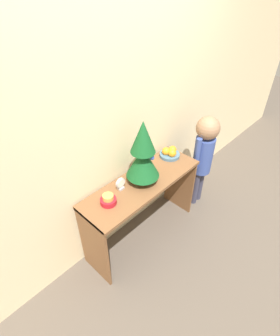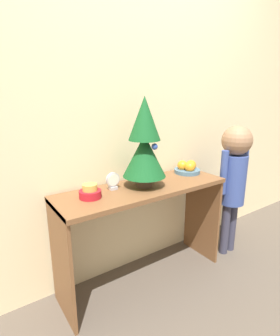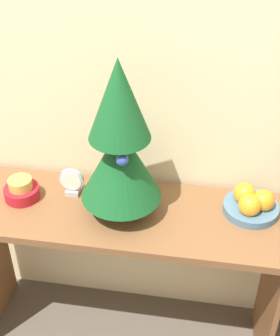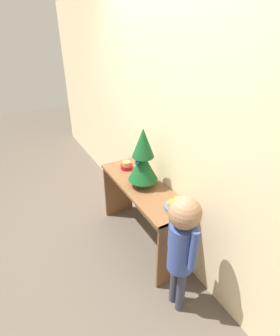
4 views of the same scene
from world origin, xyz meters
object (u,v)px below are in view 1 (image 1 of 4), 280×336
(mini_tree, at_px, (143,154))
(fruit_bowl, at_px, (170,153))
(desk_clock, at_px, (121,184))
(singing_bowl, at_px, (108,200))
(child_figure, at_px, (204,150))

(mini_tree, relative_size, fruit_bowl, 2.94)
(fruit_bowl, xyz_separation_m, desk_clock, (-0.67, -0.00, 0.02))
(fruit_bowl, relative_size, singing_bowl, 1.52)
(mini_tree, bearing_deg, singing_bowl, 178.15)
(desk_clock, bearing_deg, fruit_bowl, 0.08)
(fruit_bowl, distance_m, singing_bowl, 0.85)
(mini_tree, height_order, child_figure, mini_tree)
(fruit_bowl, bearing_deg, child_figure, -28.87)
(desk_clock, distance_m, child_figure, 1.02)
(fruit_bowl, bearing_deg, singing_bowl, -176.47)
(mini_tree, bearing_deg, fruit_bowl, 7.96)
(singing_bowl, bearing_deg, child_figure, -6.41)
(fruit_bowl, xyz_separation_m, singing_bowl, (-0.85, -0.05, -0.00))
(mini_tree, distance_m, desk_clock, 0.32)
(singing_bowl, distance_m, child_figure, 1.20)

